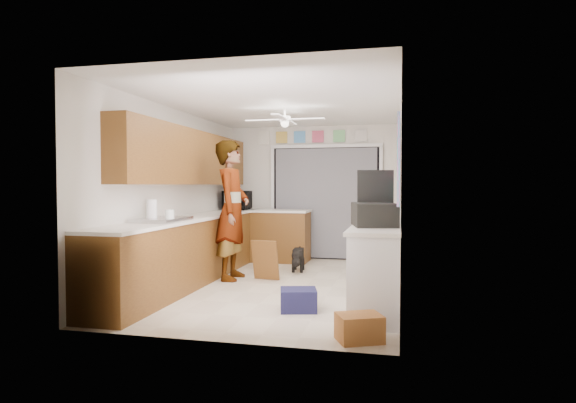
{
  "coord_description": "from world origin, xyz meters",
  "views": [
    {
      "loc": [
        1.58,
        -6.48,
        1.4
      ],
      "look_at": [
        0.0,
        0.4,
        1.15
      ],
      "focal_mm": 30.0,
      "sensor_mm": 36.0,
      "label": 1
    }
  ],
  "objects_px": {
    "microwave": "(237,200)",
    "cardboard_box": "(359,328)",
    "paper_towel_roll": "(152,210)",
    "dog": "(298,259)",
    "suitcase": "(374,215)",
    "soap_bottle": "(150,210)",
    "navy_crate": "(298,300)",
    "man": "(232,210)"
  },
  "relations": [
    {
      "from": "paper_towel_roll",
      "to": "man",
      "type": "distance_m",
      "value": 1.39
    },
    {
      "from": "paper_towel_roll",
      "to": "navy_crate",
      "type": "relative_size",
      "value": 0.69
    },
    {
      "from": "suitcase",
      "to": "navy_crate",
      "type": "relative_size",
      "value": 1.5
    },
    {
      "from": "cardboard_box",
      "to": "man",
      "type": "xyz_separation_m",
      "value": [
        -2.06,
        2.44,
        0.9
      ]
    },
    {
      "from": "microwave",
      "to": "suitcase",
      "type": "bearing_deg",
      "value": -143.4
    },
    {
      "from": "suitcase",
      "to": "cardboard_box",
      "type": "distance_m",
      "value": 1.45
    },
    {
      "from": "microwave",
      "to": "paper_towel_roll",
      "type": "distance_m",
      "value": 2.92
    },
    {
      "from": "soap_bottle",
      "to": "navy_crate",
      "type": "height_order",
      "value": "soap_bottle"
    },
    {
      "from": "microwave",
      "to": "soap_bottle",
      "type": "xyz_separation_m",
      "value": [
        -0.16,
        -2.91,
        -0.03
      ]
    },
    {
      "from": "soap_bottle",
      "to": "microwave",
      "type": "bearing_deg",
      "value": 86.93
    },
    {
      "from": "microwave",
      "to": "cardboard_box",
      "type": "xyz_separation_m",
      "value": [
        2.55,
        -4.11,
        -0.99
      ]
    },
    {
      "from": "soap_bottle",
      "to": "man",
      "type": "bearing_deg",
      "value": 62.31
    },
    {
      "from": "navy_crate",
      "to": "man",
      "type": "distance_m",
      "value": 2.22
    },
    {
      "from": "soap_bottle",
      "to": "man",
      "type": "height_order",
      "value": "man"
    },
    {
      "from": "microwave",
      "to": "man",
      "type": "relative_size",
      "value": 0.3
    },
    {
      "from": "suitcase",
      "to": "paper_towel_roll",
      "type": "bearing_deg",
      "value": 166.34
    },
    {
      "from": "microwave",
      "to": "soap_bottle",
      "type": "distance_m",
      "value": 2.92
    },
    {
      "from": "navy_crate",
      "to": "dog",
      "type": "xyz_separation_m",
      "value": [
        -0.5,
        2.39,
        0.08
      ]
    },
    {
      "from": "soap_bottle",
      "to": "suitcase",
      "type": "height_order",
      "value": "soap_bottle"
    },
    {
      "from": "paper_towel_roll",
      "to": "suitcase",
      "type": "xyz_separation_m",
      "value": [
        2.75,
        -0.09,
        -0.01
      ]
    },
    {
      "from": "suitcase",
      "to": "navy_crate",
      "type": "xyz_separation_m",
      "value": [
        -0.81,
        -0.21,
        -0.95
      ]
    },
    {
      "from": "man",
      "to": "dog",
      "type": "height_order",
      "value": "man"
    },
    {
      "from": "soap_bottle",
      "to": "cardboard_box",
      "type": "height_order",
      "value": "soap_bottle"
    },
    {
      "from": "paper_towel_roll",
      "to": "cardboard_box",
      "type": "distance_m",
      "value": 3.08
    },
    {
      "from": "suitcase",
      "to": "microwave",
      "type": "bearing_deg",
      "value": 119.33
    },
    {
      "from": "microwave",
      "to": "man",
      "type": "distance_m",
      "value": 1.75
    },
    {
      "from": "microwave",
      "to": "suitcase",
      "type": "height_order",
      "value": "microwave"
    },
    {
      "from": "paper_towel_roll",
      "to": "dog",
      "type": "bearing_deg",
      "value": 55.44
    },
    {
      "from": "suitcase",
      "to": "dog",
      "type": "distance_m",
      "value": 2.69
    },
    {
      "from": "soap_bottle",
      "to": "cardboard_box",
      "type": "xyz_separation_m",
      "value": [
        2.71,
        -1.2,
        -0.96
      ]
    },
    {
      "from": "paper_towel_roll",
      "to": "dog",
      "type": "xyz_separation_m",
      "value": [
        1.44,
        2.09,
        -0.87
      ]
    },
    {
      "from": "dog",
      "to": "paper_towel_roll",
      "type": "bearing_deg",
      "value": -129.9
    },
    {
      "from": "soap_bottle",
      "to": "dog",
      "type": "distance_m",
      "value": 2.69
    },
    {
      "from": "microwave",
      "to": "cardboard_box",
      "type": "height_order",
      "value": "microwave"
    },
    {
      "from": "microwave",
      "to": "soap_bottle",
      "type": "bearing_deg",
      "value": 172.48
    },
    {
      "from": "dog",
      "to": "suitcase",
      "type": "bearing_deg",
      "value": -64.41
    },
    {
      "from": "soap_bottle",
      "to": "paper_towel_roll",
      "type": "height_order",
      "value": "soap_bottle"
    },
    {
      "from": "paper_towel_roll",
      "to": "cardboard_box",
      "type": "xyz_separation_m",
      "value": [
        2.68,
        -1.19,
        -0.96
      ]
    },
    {
      "from": "navy_crate",
      "to": "man",
      "type": "xyz_separation_m",
      "value": [
        -1.32,
        1.54,
        0.9
      ]
    },
    {
      "from": "man",
      "to": "dog",
      "type": "relative_size",
      "value": 3.95
    },
    {
      "from": "paper_towel_roll",
      "to": "dog",
      "type": "distance_m",
      "value": 2.68
    },
    {
      "from": "cardboard_box",
      "to": "dog",
      "type": "height_order",
      "value": "dog"
    }
  ]
}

